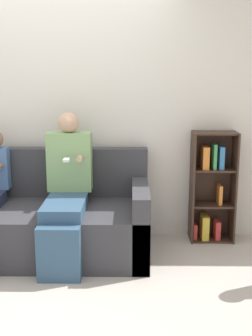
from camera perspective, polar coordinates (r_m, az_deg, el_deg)
name	(u,v)px	position (r m, az deg, el deg)	size (l,w,h in m)	color
ground_plane	(32,280)	(3.66, -12.64, -14.57)	(14.00, 14.00, 0.00)	#BCB2A8
back_wall	(51,113)	(4.34, -10.19, 7.34)	(10.00, 0.06, 2.55)	silver
couch	(34,221)	(4.08, -12.33, -7.06)	(2.14, 0.95, 0.94)	#38383D
adult_seated	(66,187)	(3.83, -8.07, -2.52)	(0.42, 0.89, 1.31)	#335170
bookshelf	(211,190)	(4.33, 11.44, -2.97)	(0.43, 0.27, 1.11)	#3D281E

